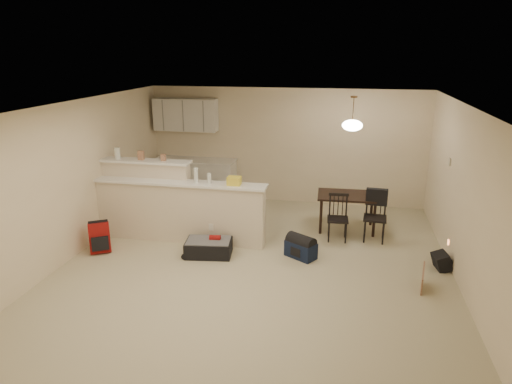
% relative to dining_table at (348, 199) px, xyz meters
% --- Properties ---
extents(room, '(7.00, 7.02, 2.50)m').
position_rel_dining_table_xyz_m(room, '(-1.38, -2.01, 0.64)').
color(room, '#C0B694').
rests_on(room, ground).
extents(breakfast_bar, '(3.08, 0.58, 1.39)m').
position_rel_dining_table_xyz_m(breakfast_bar, '(-3.14, -1.03, 0.00)').
color(breakfast_bar, beige).
rests_on(breakfast_bar, ground).
extents(upper_cabinets, '(1.40, 0.34, 0.70)m').
position_rel_dining_table_xyz_m(upper_cabinets, '(-3.58, 1.31, 1.29)').
color(upper_cabinets, white).
rests_on(upper_cabinets, room).
extents(kitchen_counter, '(1.80, 0.60, 0.90)m').
position_rel_dining_table_xyz_m(kitchen_counter, '(-3.38, 1.18, -0.16)').
color(kitchen_counter, white).
rests_on(kitchen_counter, ground).
extents(thermostat, '(0.02, 0.12, 0.12)m').
position_rel_dining_table_xyz_m(thermostat, '(1.60, -0.46, 0.89)').
color(thermostat, beige).
rests_on(thermostat, room).
extents(jar, '(0.10, 0.10, 0.20)m').
position_rel_dining_table_xyz_m(jar, '(-4.11, -0.89, 0.88)').
color(jar, silver).
rests_on(jar, breakfast_bar).
extents(cereal_box, '(0.10, 0.07, 0.16)m').
position_rel_dining_table_xyz_m(cereal_box, '(-3.65, -0.89, 0.86)').
color(cereal_box, '#A47254').
rests_on(cereal_box, breakfast_bar).
extents(small_box, '(0.08, 0.06, 0.12)m').
position_rel_dining_table_xyz_m(small_box, '(-3.23, -0.89, 0.84)').
color(small_box, '#A47254').
rests_on(small_box, breakfast_bar).
extents(bottle_a, '(0.07, 0.07, 0.26)m').
position_rel_dining_table_xyz_m(bottle_a, '(-2.57, -1.11, 0.61)').
color(bottle_a, silver).
rests_on(bottle_a, breakfast_bar).
extents(bottle_b, '(0.06, 0.06, 0.18)m').
position_rel_dining_table_xyz_m(bottle_b, '(-2.33, -1.11, 0.57)').
color(bottle_b, silver).
rests_on(bottle_b, breakfast_bar).
extents(bag_lump, '(0.22, 0.18, 0.14)m').
position_rel_dining_table_xyz_m(bag_lump, '(-1.90, -1.11, 0.55)').
color(bag_lump, '#A47254').
rests_on(bag_lump, breakfast_bar).
extents(dining_table, '(1.13, 0.78, 0.69)m').
position_rel_dining_table_xyz_m(dining_table, '(0.00, 0.00, 0.00)').
color(dining_table, black).
rests_on(dining_table, ground).
extents(pendant_lamp, '(0.36, 0.36, 0.62)m').
position_rel_dining_table_xyz_m(pendant_lamp, '(-0.00, -0.00, 1.38)').
color(pendant_lamp, brown).
rests_on(pendant_lamp, room).
extents(dining_chair_near, '(0.38, 0.36, 0.83)m').
position_rel_dining_table_xyz_m(dining_chair_near, '(-0.16, -0.55, -0.19)').
color(dining_chair_near, black).
rests_on(dining_chair_near, ground).
extents(dining_chair_far, '(0.42, 0.40, 0.90)m').
position_rel_dining_table_xyz_m(dining_chair_far, '(0.49, -0.45, -0.16)').
color(dining_chair_far, black).
rests_on(dining_chair_far, ground).
extents(suitcase, '(0.81, 0.58, 0.25)m').
position_rel_dining_table_xyz_m(suitcase, '(-2.22, -1.61, -0.48)').
color(suitcase, black).
rests_on(suitcase, ground).
extents(red_backpack, '(0.39, 0.35, 0.50)m').
position_rel_dining_table_xyz_m(red_backpack, '(-4.06, -1.83, -0.36)').
color(red_backpack, maroon).
rests_on(red_backpack, ground).
extents(navy_duffel, '(0.56, 0.49, 0.27)m').
position_rel_dining_table_xyz_m(navy_duffel, '(-0.72, -1.40, -0.47)').
color(navy_duffel, '#111B36').
rests_on(navy_duffel, ground).
extents(black_daypack, '(0.26, 0.33, 0.26)m').
position_rel_dining_table_xyz_m(black_daypack, '(1.47, -1.40, -0.48)').
color(black_daypack, black).
rests_on(black_daypack, ground).
extents(cardboard_sheet, '(0.10, 0.42, 0.33)m').
position_rel_dining_table_xyz_m(cardboard_sheet, '(1.08, -2.12, -0.44)').
color(cardboard_sheet, '#A47254').
rests_on(cardboard_sheet, ground).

